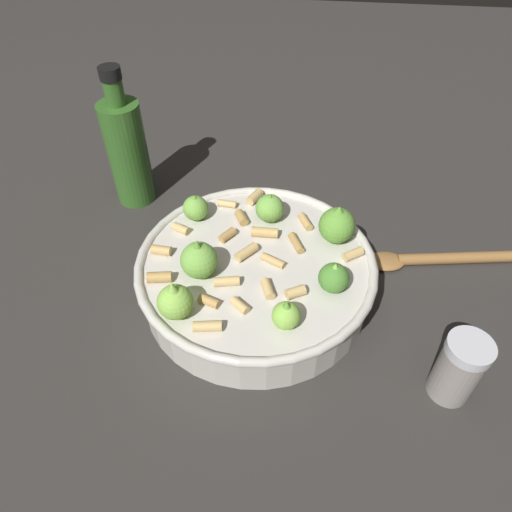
{
  "coord_description": "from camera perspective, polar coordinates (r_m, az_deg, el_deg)",
  "views": [
    {
      "loc": [
        0.39,
        0.05,
        0.46
      ],
      "look_at": [
        0.0,
        0.0,
        0.06
      ],
      "focal_mm": 32.6,
      "sensor_mm": 36.0,
      "label": 1
    }
  ],
  "objects": [
    {
      "name": "olive_oil_bottle",
      "position": [
        0.72,
        -15.52,
        12.4
      ],
      "size": [
        0.06,
        0.06,
        0.21
      ],
      "color": "#336023",
      "rests_on": "ground"
    },
    {
      "name": "wooden_spoon",
      "position": [
        0.68,
        20.88,
        -0.36
      ],
      "size": [
        0.06,
        0.21,
        0.02
      ],
      "color": "olive",
      "rests_on": "ground"
    },
    {
      "name": "pepper_shaker",
      "position": [
        0.53,
        23.61,
        -12.52
      ],
      "size": [
        0.05,
        0.05,
        0.09
      ],
      "color": "gray",
      "rests_on": "ground"
    },
    {
      "name": "ground_plane",
      "position": [
        0.6,
        -0.0,
        -4.34
      ],
      "size": [
        2.4,
        2.4,
        0.0
      ],
      "primitive_type": "plane",
      "color": "#2D2B28"
    },
    {
      "name": "cooking_pan",
      "position": [
        0.58,
        0.01,
        -2.01
      ],
      "size": [
        0.29,
        0.29,
        0.11
      ],
      "color": "beige",
      "rests_on": "ground"
    }
  ]
}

